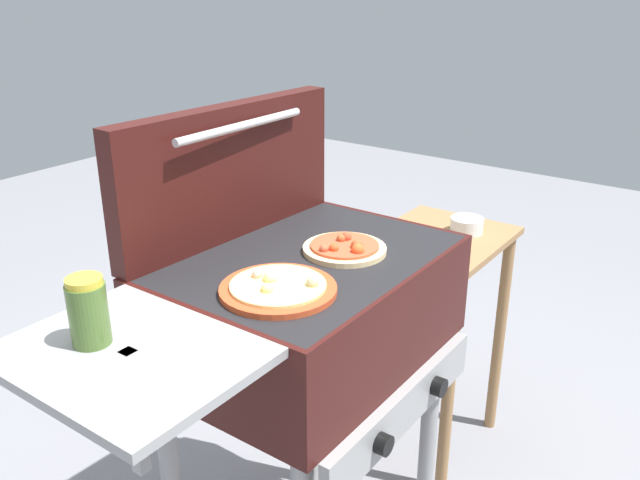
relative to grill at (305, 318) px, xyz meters
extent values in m
cube|color=#38110F|center=(0.01, 0.00, 0.02)|extent=(0.64, 0.48, 0.24)
cube|color=black|center=(0.01, 0.00, 0.14)|extent=(0.61, 0.46, 0.01)
cube|color=gray|center=(-0.47, 0.00, 0.13)|extent=(0.32, 0.41, 0.02)
cube|color=gray|center=(-0.47, 0.00, 0.02)|extent=(0.02, 0.02, 0.24)
cube|color=gray|center=(0.01, -0.25, -0.15)|extent=(0.58, 0.02, 0.10)
cylinder|color=black|center=(-0.11, -0.27, -0.15)|extent=(0.04, 0.02, 0.04)
cylinder|color=black|center=(0.13, -0.27, -0.15)|extent=(0.04, 0.02, 0.04)
cylinder|color=gray|center=(0.28, -0.19, -0.43)|extent=(0.04, 0.04, 0.66)
cylinder|color=gray|center=(0.28, 0.19, -0.43)|extent=(0.04, 0.04, 0.66)
cube|color=#38110F|center=(0.01, 0.22, 0.29)|extent=(0.63, 0.08, 0.30)
cylinder|color=#B7B7BC|center=(0.01, 0.17, 0.40)|extent=(0.38, 0.02, 0.02)
cylinder|color=#C64723|center=(-0.16, -0.06, 0.15)|extent=(0.23, 0.23, 0.01)
cylinder|color=#EDD17A|center=(-0.16, -0.06, 0.16)|extent=(0.18, 0.18, 0.01)
sphere|color=#F2EC85|center=(-0.16, -0.04, 0.17)|extent=(0.03, 0.03, 0.03)
sphere|color=#EA9E88|center=(-0.16, -0.01, 0.17)|extent=(0.02, 0.02, 0.02)
sphere|color=tan|center=(-0.12, -0.11, 0.17)|extent=(0.02, 0.02, 0.02)
sphere|color=#F2D680|center=(-0.19, -0.06, 0.17)|extent=(0.02, 0.02, 0.02)
cylinder|color=beige|center=(0.08, -0.05, 0.15)|extent=(0.18, 0.18, 0.01)
cylinder|color=#D14C2D|center=(0.08, -0.05, 0.16)|extent=(0.15, 0.15, 0.01)
sphere|color=#DF4C22|center=(0.04, -0.05, 0.17)|extent=(0.02, 0.02, 0.02)
sphere|color=#C95233|center=(0.02, -0.03, 0.17)|extent=(0.02, 0.02, 0.02)
sphere|color=#C14C29|center=(0.08, -0.08, 0.17)|extent=(0.03, 0.03, 0.03)
sphere|color=#EA5626|center=(0.06, -0.10, 0.17)|extent=(0.03, 0.03, 0.03)
sphere|color=#A85029|center=(0.09, -0.03, 0.17)|extent=(0.02, 0.02, 0.02)
sphere|color=red|center=(0.11, -0.04, 0.17)|extent=(0.02, 0.02, 0.02)
cylinder|color=#4C6B2D|center=(-0.48, 0.07, 0.20)|extent=(0.06, 0.06, 0.11)
cylinder|color=gold|center=(-0.48, 0.07, 0.26)|extent=(0.06, 0.06, 0.01)
cube|color=olive|center=(0.67, 0.00, -0.03)|extent=(0.44, 0.36, 0.02)
cylinder|color=olive|center=(0.48, -0.15, -0.40)|extent=(0.04, 0.04, 0.71)
cylinder|color=olive|center=(0.86, -0.15, -0.40)|extent=(0.04, 0.04, 0.71)
cylinder|color=olive|center=(0.48, 0.15, -0.40)|extent=(0.04, 0.04, 0.71)
cylinder|color=olive|center=(0.86, 0.15, -0.40)|extent=(0.04, 0.04, 0.71)
cylinder|color=silver|center=(0.75, -0.05, 0.00)|extent=(0.10, 0.10, 0.04)
cylinder|color=#996B47|center=(0.75, -0.05, -0.01)|extent=(0.08, 0.08, 0.02)
camera|label=1|loc=(-1.04, -0.79, 0.71)|focal=37.66mm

